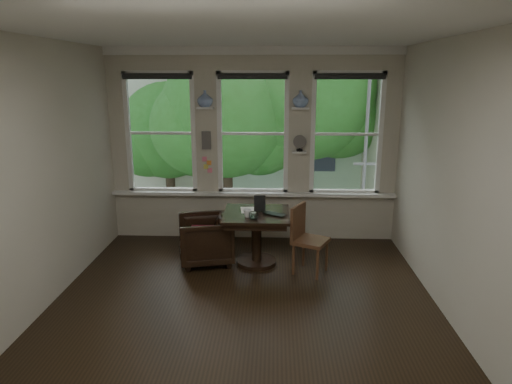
{
  "coord_description": "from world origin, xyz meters",
  "views": [
    {
      "loc": [
        0.35,
        -4.87,
        2.6
      ],
      "look_at": [
        0.1,
        0.9,
        1.1
      ],
      "focal_mm": 32.0,
      "sensor_mm": 36.0,
      "label": 1
    }
  ],
  "objects_px": {
    "laptop": "(272,215)",
    "mug": "(247,213)",
    "table": "(256,239)",
    "armchair_left": "(205,240)",
    "side_chair_right": "(311,240)"
  },
  "relations": [
    {
      "from": "laptop",
      "to": "mug",
      "type": "relative_size",
      "value": 2.93
    },
    {
      "from": "table",
      "to": "armchair_left",
      "type": "height_order",
      "value": "table"
    },
    {
      "from": "table",
      "to": "laptop",
      "type": "height_order",
      "value": "laptop"
    },
    {
      "from": "side_chair_right",
      "to": "mug",
      "type": "relative_size",
      "value": 8.37
    },
    {
      "from": "side_chair_right",
      "to": "mug",
      "type": "bearing_deg",
      "value": 111.61
    },
    {
      "from": "armchair_left",
      "to": "laptop",
      "type": "xyz_separation_m",
      "value": [
        0.94,
        -0.16,
        0.42
      ]
    },
    {
      "from": "mug",
      "to": "laptop",
      "type": "bearing_deg",
      "value": 10.76
    },
    {
      "from": "table",
      "to": "mug",
      "type": "distance_m",
      "value": 0.48
    },
    {
      "from": "laptop",
      "to": "mug",
      "type": "bearing_deg",
      "value": -136.7
    },
    {
      "from": "armchair_left",
      "to": "mug",
      "type": "height_order",
      "value": "mug"
    },
    {
      "from": "table",
      "to": "armchair_left",
      "type": "bearing_deg",
      "value": 177.81
    },
    {
      "from": "laptop",
      "to": "armchair_left",
      "type": "bearing_deg",
      "value": -157.02
    },
    {
      "from": "table",
      "to": "side_chair_right",
      "type": "distance_m",
      "value": 0.78
    },
    {
      "from": "laptop",
      "to": "mug",
      "type": "xyz_separation_m",
      "value": [
        -0.33,
        -0.06,
        0.04
      ]
    },
    {
      "from": "table",
      "to": "side_chair_right",
      "type": "height_order",
      "value": "side_chair_right"
    }
  ]
}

